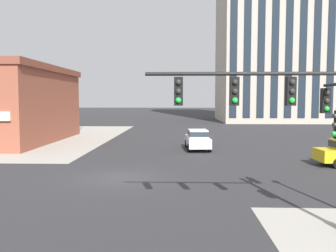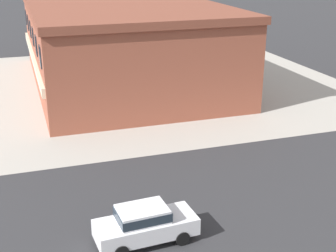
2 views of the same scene
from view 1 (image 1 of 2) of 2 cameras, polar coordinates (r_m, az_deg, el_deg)
name	(u,v)px [view 1 (image 1 of 2)]	position (r m, az deg, el deg)	size (l,w,h in m)	color
ground_plane	(119,178)	(19.31, -7.87, -8.24)	(320.00, 320.00, 0.00)	#2D2D30
traffic_signal_main	(297,115)	(12.09, 19.94, 1.61)	(6.48, 2.09, 5.74)	black
car_main_southbound_far	(198,139)	(29.61, 4.78, -2.04)	(2.09, 4.50, 1.68)	silver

